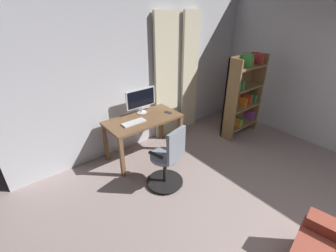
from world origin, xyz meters
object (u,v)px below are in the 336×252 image
office_chair (168,160)px  bookshelf (242,95)px  computer_monitor (141,99)px  computer_keyboard (134,122)px  desk (143,124)px  cell_phone_face_up (168,112)px

office_chair → bookshelf: size_ratio=0.60×
computer_monitor → computer_keyboard: computer_monitor is taller
desk → cell_phone_face_up: size_ratio=9.03×
office_chair → computer_keyboard: size_ratio=2.51×
office_chair → computer_monitor: bearing=61.9°
computer_monitor → cell_phone_face_up: computer_monitor is taller
computer_keyboard → bookshelf: bearing=168.1°
office_chair → desk: bearing=65.1°
computer_keyboard → computer_monitor: bearing=-140.3°
computer_keyboard → office_chair: bearing=92.5°
cell_phone_face_up → desk: bearing=-24.3°
desk → office_chair: 0.96m
desk → office_chair: size_ratio=1.28×
computer_keyboard → cell_phone_face_up: 0.71m
computer_monitor → bookshelf: (-1.93, 0.75, -0.16)m
office_chair → computer_monitor: computer_monitor is taller
office_chair → computer_keyboard: bearing=78.9°
desk → computer_monitor: size_ratio=2.23×
desk → computer_monitor: (-0.11, -0.21, 0.36)m
computer_keyboard → cell_phone_face_up: computer_keyboard is taller
desk → bookshelf: size_ratio=0.77×
computer_monitor → bookshelf: 2.08m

